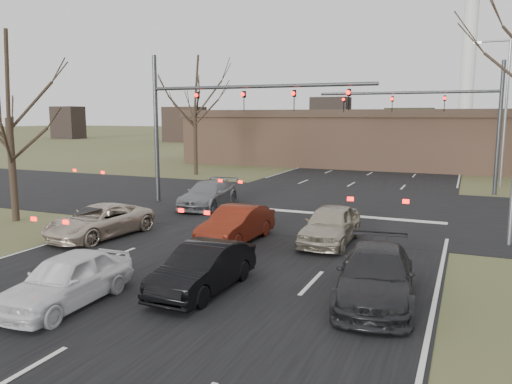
{
  "coord_description": "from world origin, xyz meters",
  "views": [
    {
      "loc": [
        7.44,
        -10.26,
        4.78
      ],
      "look_at": [
        0.34,
        6.33,
        2.0
      ],
      "focal_mm": 35.0,
      "sensor_mm": 36.0,
      "label": 1
    }
  ],
  "objects_px": {
    "car_black_hatch": "(203,268)",
    "car_grey_ahead": "(208,194)",
    "car_silver_suv": "(99,221)",
    "car_white_sedan": "(67,279)",
    "mast_arm_far": "(450,111)",
    "car_red_ahead": "(236,224)",
    "car_silver_ahead": "(331,225)",
    "building": "(406,138)",
    "car_charcoal_sedan": "(376,275)",
    "streetlight_right_far": "(503,103)",
    "mast_arm_near": "(208,110)"
  },
  "relations": [
    {
      "from": "car_silver_suv",
      "to": "mast_arm_far",
      "type": "bearing_deg",
      "value": 62.31
    },
    {
      "from": "car_silver_suv",
      "to": "car_red_ahead",
      "type": "height_order",
      "value": "car_red_ahead"
    },
    {
      "from": "mast_arm_far",
      "to": "streetlight_right_far",
      "type": "height_order",
      "value": "streetlight_right_far"
    },
    {
      "from": "car_red_ahead",
      "to": "car_silver_ahead",
      "type": "bearing_deg",
      "value": 22.08
    },
    {
      "from": "mast_arm_far",
      "to": "car_silver_ahead",
      "type": "height_order",
      "value": "mast_arm_far"
    },
    {
      "from": "building",
      "to": "car_white_sedan",
      "type": "distance_m",
      "value": 39.23
    },
    {
      "from": "mast_arm_near",
      "to": "car_grey_ahead",
      "type": "height_order",
      "value": "mast_arm_near"
    },
    {
      "from": "mast_arm_far",
      "to": "car_charcoal_sedan",
      "type": "relative_size",
      "value": 2.36
    },
    {
      "from": "streetlight_right_far",
      "to": "car_silver_suv",
      "type": "height_order",
      "value": "streetlight_right_far"
    },
    {
      "from": "mast_arm_far",
      "to": "car_red_ahead",
      "type": "height_order",
      "value": "mast_arm_far"
    },
    {
      "from": "streetlight_right_far",
      "to": "car_silver_suv",
      "type": "bearing_deg",
      "value": -124.68
    },
    {
      "from": "car_silver_suv",
      "to": "building",
      "type": "bearing_deg",
      "value": 82.76
    },
    {
      "from": "car_black_hatch",
      "to": "car_grey_ahead",
      "type": "height_order",
      "value": "car_grey_ahead"
    },
    {
      "from": "car_red_ahead",
      "to": "car_silver_suv",
      "type": "bearing_deg",
      "value": -162.28
    },
    {
      "from": "car_silver_suv",
      "to": "car_white_sedan",
      "type": "relative_size",
      "value": 1.17
    },
    {
      "from": "mast_arm_near",
      "to": "car_black_hatch",
      "type": "distance_m",
      "value": 13.99
    },
    {
      "from": "mast_arm_far",
      "to": "car_silver_ahead",
      "type": "xyz_separation_m",
      "value": [
        -3.37,
        -15.32,
        -4.3
      ]
    },
    {
      "from": "streetlight_right_far",
      "to": "car_charcoal_sedan",
      "type": "height_order",
      "value": "streetlight_right_far"
    },
    {
      "from": "streetlight_right_far",
      "to": "car_black_hatch",
      "type": "relative_size",
      "value": 2.52
    },
    {
      "from": "mast_arm_near",
      "to": "car_red_ahead",
      "type": "distance_m",
      "value": 9.14
    },
    {
      "from": "building",
      "to": "mast_arm_near",
      "type": "relative_size",
      "value": 3.5
    },
    {
      "from": "streetlight_right_far",
      "to": "car_grey_ahead",
      "type": "bearing_deg",
      "value": -134.7
    },
    {
      "from": "car_black_hatch",
      "to": "car_red_ahead",
      "type": "relative_size",
      "value": 0.96
    },
    {
      "from": "car_silver_suv",
      "to": "car_white_sedan",
      "type": "distance_m",
      "value": 7.32
    },
    {
      "from": "car_silver_suv",
      "to": "car_silver_ahead",
      "type": "relative_size",
      "value": 1.08
    },
    {
      "from": "car_charcoal_sedan",
      "to": "car_silver_ahead",
      "type": "relative_size",
      "value": 1.11
    },
    {
      "from": "car_silver_suv",
      "to": "car_black_hatch",
      "type": "height_order",
      "value": "car_black_hatch"
    },
    {
      "from": "mast_arm_near",
      "to": "car_grey_ahead",
      "type": "bearing_deg",
      "value": -68.17
    },
    {
      "from": "building",
      "to": "car_charcoal_sedan",
      "type": "bearing_deg",
      "value": -84.55
    },
    {
      "from": "car_black_hatch",
      "to": "car_silver_ahead",
      "type": "xyz_separation_m",
      "value": [
        1.87,
        6.43,
        0.07
      ]
    },
    {
      "from": "building",
      "to": "car_red_ahead",
      "type": "distance_m",
      "value": 31.67
    },
    {
      "from": "car_white_sedan",
      "to": "car_red_ahead",
      "type": "bearing_deg",
      "value": 79.16
    },
    {
      "from": "car_red_ahead",
      "to": "car_charcoal_sedan",
      "type": "bearing_deg",
      "value": -32.14
    },
    {
      "from": "mast_arm_near",
      "to": "mast_arm_far",
      "type": "height_order",
      "value": "same"
    },
    {
      "from": "mast_arm_near",
      "to": "car_silver_ahead",
      "type": "relative_size",
      "value": 2.86
    },
    {
      "from": "streetlight_right_far",
      "to": "car_silver_ahead",
      "type": "distance_m",
      "value": 20.96
    },
    {
      "from": "mast_arm_far",
      "to": "car_white_sedan",
      "type": "bearing_deg",
      "value": -108.28
    },
    {
      "from": "streetlight_right_far",
      "to": "car_grey_ahead",
      "type": "relative_size",
      "value": 2.11
    },
    {
      "from": "mast_arm_near",
      "to": "mast_arm_far",
      "type": "distance_m",
      "value": 15.17
    },
    {
      "from": "car_black_hatch",
      "to": "car_charcoal_sedan",
      "type": "distance_m",
      "value": 4.59
    },
    {
      "from": "mast_arm_near",
      "to": "streetlight_right_far",
      "type": "bearing_deg",
      "value": 43.89
    },
    {
      "from": "building",
      "to": "car_charcoal_sedan",
      "type": "xyz_separation_m",
      "value": [
        3.4,
        -35.62,
        -1.98
      ]
    },
    {
      "from": "car_silver_ahead",
      "to": "mast_arm_far",
      "type": "bearing_deg",
      "value": 77.18
    },
    {
      "from": "car_white_sedan",
      "to": "car_silver_suv",
      "type": "bearing_deg",
      "value": 122.54
    },
    {
      "from": "car_charcoal_sedan",
      "to": "car_grey_ahead",
      "type": "height_order",
      "value": "car_grey_ahead"
    },
    {
      "from": "mast_arm_near",
      "to": "car_black_hatch",
      "type": "xyz_separation_m",
      "value": [
        6.17,
        -11.75,
        -4.42
      ]
    },
    {
      "from": "mast_arm_near",
      "to": "building",
      "type": "bearing_deg",
      "value": 73.87
    },
    {
      "from": "car_black_hatch",
      "to": "car_charcoal_sedan",
      "type": "relative_size",
      "value": 0.84
    },
    {
      "from": "streetlight_right_far",
      "to": "mast_arm_near",
      "type": "bearing_deg",
      "value": -136.11
    },
    {
      "from": "car_silver_ahead",
      "to": "car_white_sedan",
      "type": "bearing_deg",
      "value": -118.09
    }
  ]
}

